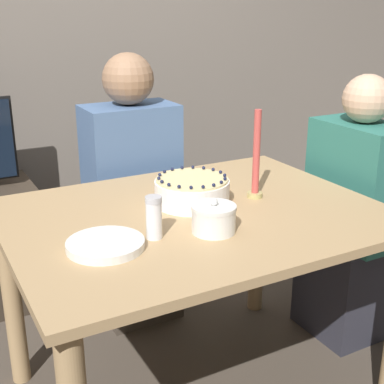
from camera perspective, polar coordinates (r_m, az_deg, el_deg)
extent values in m
cube|color=slate|center=(2.97, -13.31, 16.82)|extent=(8.00, 0.05, 2.60)
cube|color=tan|center=(1.79, 0.39, -2.59)|extent=(1.24, 0.95, 0.03)
cylinder|color=tan|center=(2.16, -18.63, -10.76)|extent=(0.07, 0.07, 0.72)
cylinder|color=tan|center=(2.54, 6.98, -5.11)|extent=(0.07, 0.07, 0.72)
cylinder|color=white|center=(1.85, 0.00, 0.00)|extent=(0.26, 0.26, 0.08)
cylinder|color=beige|center=(1.84, 0.00, 1.35)|extent=(0.25, 0.25, 0.01)
sphere|color=#191E3D|center=(1.89, 3.06, 2.14)|extent=(0.01, 0.01, 0.01)
sphere|color=#191E3D|center=(1.92, 2.27, 2.42)|extent=(0.01, 0.01, 0.01)
sphere|color=#191E3D|center=(1.94, 1.25, 2.60)|extent=(0.01, 0.01, 0.01)
sphere|color=#191E3D|center=(1.94, 0.09, 2.67)|extent=(0.01, 0.01, 0.01)
sphere|color=#191E3D|center=(1.94, -1.07, 2.62)|extent=(0.01, 0.01, 0.01)
sphere|color=#191E3D|center=(1.92, -2.12, 2.46)|extent=(0.01, 0.01, 0.01)
sphere|color=#191E3D|center=(1.89, -2.95, 2.19)|extent=(0.01, 0.01, 0.01)
sphere|color=#191E3D|center=(1.86, -3.46, 1.86)|extent=(0.01, 0.01, 0.01)
sphere|color=#191E3D|center=(1.82, -3.57, 1.48)|extent=(0.01, 0.01, 0.01)
sphere|color=#191E3D|center=(1.79, -3.23, 1.11)|extent=(0.01, 0.01, 0.01)
sphere|color=#191E3D|center=(1.75, -2.48, 0.79)|extent=(0.01, 0.01, 0.01)
sphere|color=#191E3D|center=(1.73, -1.39, 0.58)|extent=(0.01, 0.01, 0.01)
sphere|color=#191E3D|center=(1.73, -0.10, 0.49)|extent=(0.01, 0.01, 0.01)
sphere|color=#191E3D|center=(1.73, 1.20, 0.55)|extent=(0.01, 0.01, 0.01)
sphere|color=#191E3D|center=(1.75, 2.33, 0.75)|extent=(0.01, 0.01, 0.01)
sphere|color=#191E3D|center=(1.78, 3.14, 1.06)|extent=(0.01, 0.01, 0.01)
sphere|color=#191E3D|center=(1.82, 3.54, 1.42)|extent=(0.01, 0.01, 0.01)
sphere|color=#191E3D|center=(1.85, 3.50, 1.80)|extent=(0.01, 0.01, 0.01)
cylinder|color=white|center=(1.62, 2.32, -3.06)|extent=(0.13, 0.13, 0.07)
cylinder|color=white|center=(1.61, 2.34, -1.65)|extent=(0.14, 0.14, 0.01)
sphere|color=white|center=(1.60, 2.35, -1.04)|extent=(0.02, 0.02, 0.02)
cylinder|color=white|center=(1.58, -4.07, -3.03)|extent=(0.05, 0.05, 0.11)
cylinder|color=silver|center=(1.55, -4.13, -0.80)|extent=(0.05, 0.05, 0.02)
cylinder|color=white|center=(1.55, -9.20, -5.83)|extent=(0.22, 0.22, 0.01)
cylinder|color=white|center=(1.54, -9.22, -5.57)|extent=(0.22, 0.22, 0.01)
cylinder|color=white|center=(1.54, -9.24, -5.30)|extent=(0.22, 0.22, 0.01)
cylinder|color=tan|center=(1.94, 6.71, -0.29)|extent=(0.06, 0.06, 0.02)
cylinder|color=#CC4C47|center=(1.89, 6.90, 4.26)|extent=(0.03, 0.03, 0.30)
cube|color=#473D33|center=(2.58, -6.06, -8.01)|extent=(0.34, 0.34, 0.45)
cube|color=#4C6B99|center=(2.39, -6.48, 2.70)|extent=(0.40, 0.24, 0.55)
sphere|color=#9E7556|center=(2.31, -6.84, 11.89)|extent=(0.22, 0.22, 0.22)
cube|color=#2D2D38|center=(2.53, 16.21, -9.35)|extent=(0.34, 0.34, 0.45)
cube|color=#2D7266|center=(2.34, 17.29, 0.99)|extent=(0.24, 0.40, 0.51)
sphere|color=#D8AD8C|center=(2.26, 18.17, 9.44)|extent=(0.20, 0.20, 0.20)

